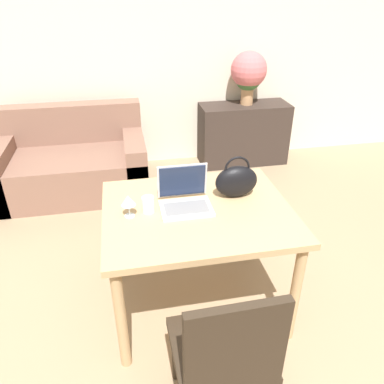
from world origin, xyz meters
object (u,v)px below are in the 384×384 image
(drinking_glass, at_px, (148,205))
(flower_vase, at_px, (249,73))
(laptop, at_px, (184,195))
(wine_glass, at_px, (128,201))
(couch, at_px, (72,164))
(handbag, at_px, (236,181))
(chair, at_px, (225,353))

(drinking_glass, distance_m, flower_vase, 2.50)
(laptop, height_order, wine_glass, laptop)
(drinking_glass, xyz_separation_m, flower_vase, (1.30, 2.12, 0.25))
(couch, distance_m, flower_vase, 2.12)
(wine_glass, bearing_deg, flower_vase, 56.62)
(couch, relative_size, handbag, 5.48)
(laptop, distance_m, flower_vase, 2.35)
(laptop, xyz_separation_m, wine_glass, (-0.33, -0.07, 0.04))
(chair, distance_m, couch, 2.77)
(wine_glass, height_order, flower_vase, flower_vase)
(drinking_glass, xyz_separation_m, handbag, (0.55, 0.08, 0.06))
(wine_glass, bearing_deg, laptop, 11.73)
(laptop, height_order, flower_vase, flower_vase)
(chair, xyz_separation_m, drinking_glass, (-0.25, 0.83, 0.30))
(handbag, bearing_deg, drinking_glass, -171.97)
(wine_glass, xyz_separation_m, handbag, (0.66, 0.10, 0.01))
(couch, height_order, wine_glass, wine_glass)
(laptop, bearing_deg, couch, 116.44)
(laptop, xyz_separation_m, flower_vase, (1.08, 2.08, 0.24))
(couch, height_order, laptop, laptop)
(flower_vase, bearing_deg, couch, -170.43)
(couch, xyz_separation_m, handbag, (1.20, -1.71, 0.57))
(chair, height_order, flower_vase, flower_vase)
(couch, bearing_deg, wine_glass, -73.52)
(handbag, distance_m, flower_vase, 2.18)
(couch, xyz_separation_m, wine_glass, (0.54, -1.82, 0.56))
(wine_glass, height_order, handbag, handbag)
(couch, bearing_deg, laptop, -63.56)
(laptop, relative_size, handbag, 1.11)
(chair, bearing_deg, laptop, 90.61)
(couch, bearing_deg, drinking_glass, -70.07)
(flower_vase, bearing_deg, laptop, -117.51)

